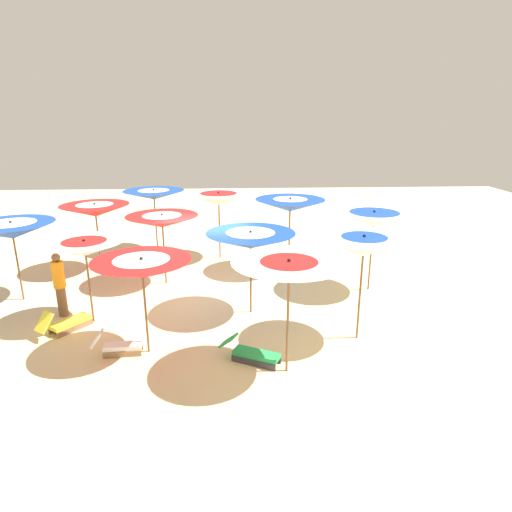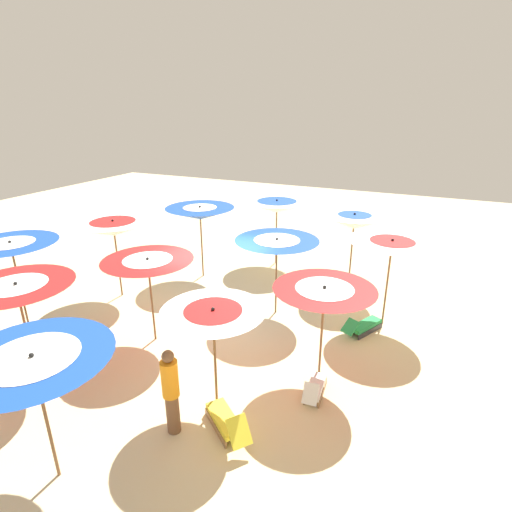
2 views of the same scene
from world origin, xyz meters
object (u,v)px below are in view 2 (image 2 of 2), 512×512
beach_umbrella_5 (200,213)px  beach_umbrella_8 (114,228)px  beach_umbrella_6 (213,319)px  beach_umbrella_1 (354,221)px  beach_umbrella_4 (277,247)px  beach_umbrella_0 (392,248)px  lounger_0 (227,421)px  beach_umbrella_3 (324,297)px  beach_umbrella_9 (35,369)px  beachgoer_0 (171,391)px  beach_umbrella_7 (148,267)px  lounger_1 (363,326)px  beach_umbrella_10 (18,293)px  beach_umbrella_2 (277,206)px  lounger_2 (315,388)px  beach_umbrella_11 (11,249)px

beach_umbrella_5 → beach_umbrella_8: beach_umbrella_5 is taller
beach_umbrella_6 → beach_umbrella_1: bearing=-10.5°
beach_umbrella_4 → beach_umbrella_6: bearing=-174.9°
beach_umbrella_0 → lounger_0: 5.83m
beach_umbrella_3 → lounger_0: bearing=153.1°
beach_umbrella_9 → beachgoer_0: size_ratio=1.35×
beach_umbrella_0 → beach_umbrella_7: 6.01m
beach_umbrella_5 → beach_umbrella_8: 2.79m
lounger_1 → beach_umbrella_0: bearing=-3.3°
beach_umbrella_6 → lounger_1: size_ratio=1.62×
beach_umbrella_3 → beach_umbrella_8: bearing=78.3°
lounger_0 → beach_umbrella_9: bearing=81.7°
beach_umbrella_1 → lounger_0: (-6.91, 0.71, -2.03)m
beach_umbrella_10 → beachgoer_0: (0.02, -3.53, -1.17)m
beach_umbrella_2 → lounger_2: size_ratio=2.23×
beach_umbrella_2 → beach_umbrella_9: (-9.99, -0.25, -0.14)m
beach_umbrella_6 → beach_umbrella_9: bearing=147.7°
beach_umbrella_9 → beachgoer_0: bearing=-36.6°
beach_umbrella_2 → beach_umbrella_10: size_ratio=1.05×
beach_umbrella_11 → beach_umbrella_1: bearing=-51.7°
beach_umbrella_4 → beach_umbrella_9: size_ratio=0.99×
beach_umbrella_7 → lounger_1: size_ratio=1.65×
beach_umbrella_1 → lounger_0: beach_umbrella_1 is taller
beach_umbrella_8 → beachgoer_0: 6.29m
beach_umbrella_4 → beach_umbrella_10: (-4.89, 3.56, 0.08)m
beach_umbrella_8 → beach_umbrella_11: (-2.44, 1.05, -0.01)m
beach_umbrella_11 → lounger_0: 7.01m
beach_umbrella_8 → beach_umbrella_11: bearing=156.8°
beach_umbrella_0 → beach_umbrella_4: beach_umbrella_0 is taller
beach_umbrella_10 → lounger_1: size_ratio=1.72×
beachgoer_0 → beach_umbrella_1: bearing=-93.9°
lounger_0 → beach_umbrella_2: bearing=-36.3°
beach_umbrella_2 → lounger_0: size_ratio=1.94×
beach_umbrella_2 → lounger_0: beach_umbrella_2 is taller
beach_umbrella_2 → beach_umbrella_3: size_ratio=1.10×
beach_umbrella_11 → beach_umbrella_4: bearing=-59.8°
beach_umbrella_7 → beach_umbrella_8: 2.99m
beach_umbrella_3 → beach_umbrella_10: bearing=115.0°
beach_umbrella_1 → beach_umbrella_6: 6.54m
beach_umbrella_5 → beachgoer_0: 7.19m
beach_umbrella_3 → beach_umbrella_11: size_ratio=0.92×
beach_umbrella_8 → beach_umbrella_4: bearing=-78.8°
beach_umbrella_4 → lounger_1: bearing=-91.5°
beach_umbrella_0 → lounger_2: bearing=166.8°
beach_umbrella_0 → beachgoer_0: bearing=152.3°
beach_umbrella_0 → beachgoer_0: 6.33m
beach_umbrella_7 → lounger_1: (2.48, -4.71, -1.79)m
beach_umbrella_7 → beach_umbrella_9: beach_umbrella_9 is taller
beach_umbrella_4 → beach_umbrella_7: 3.39m
beach_umbrella_9 → beachgoer_0: beach_umbrella_9 is taller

